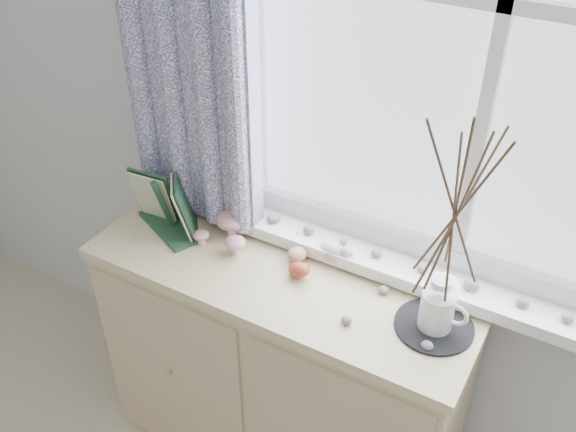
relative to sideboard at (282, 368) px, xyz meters
The scene contains 8 objects.
sideboard is the anchor object (origin of this frame).
botanical_book 0.67m from the sideboard, behind, with size 0.29×0.13×0.20m, color #1E3F2A, non-canonical shape.
toadstool_cluster 0.53m from the sideboard, 167.41° to the left, with size 0.18×0.15×0.09m.
wooden_eggs 0.46m from the sideboard, 75.19° to the left, with size 0.14×0.17×0.07m.
songbird_figurine 0.49m from the sideboard, 46.68° to the left, with size 0.14×0.07×0.08m, color beige, non-canonical shape.
crocheted_doily 0.64m from the sideboard, ahead, with size 0.21×0.21×0.01m, color black.
twig_pitcher 0.94m from the sideboard, ahead, with size 0.25×0.25×0.69m.
sideboard_pebbles 0.53m from the sideboard, ahead, with size 0.33×0.23×0.02m.
Camera 1 is at (0.59, 0.51, 2.10)m, focal length 40.00 mm.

